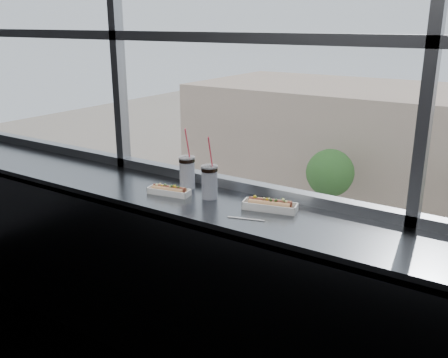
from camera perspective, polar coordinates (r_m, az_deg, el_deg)
The scene contains 14 objects.
wall_back_lower at distance 3.28m, azimuth 2.15°, elevation -10.39°, with size 6.00×6.00×0.00m, color black.
counter at distance 2.85m, azimuth -0.60°, elevation -3.33°, with size 6.00×0.55×0.06m, color slate.
counter_fascia at distance 2.90m, azimuth -3.47°, elevation -14.49°, with size 6.00×0.04×1.04m, color slate.
hotdog_tray_left at distance 2.99m, azimuth -6.30°, elevation -1.29°, with size 0.27×0.13×0.06m.
hotdog_tray_right at distance 2.74m, azimuth 5.28°, elevation -2.96°, with size 0.31×0.16×0.07m.
soda_cup_left at distance 3.07m, azimuth -4.24°, elevation 0.95°, with size 0.10×0.10×0.38m.
soda_cup_right at distance 2.89m, azimuth -1.67°, elevation -0.15°, with size 0.10×0.10×0.37m.
loose_straw at distance 2.62m, azimuth 2.52°, elevation -4.56°, with size 0.01×0.01×0.20m, color white.
wrapper at distance 3.08m, azimuth -6.94°, elevation -1.02°, with size 0.09×0.07×0.02m, color silver.
car_near_a at distance 27.12m, azimuth -6.64°, elevation -8.67°, with size 6.46×2.69×2.15m, color silver.
car_near_b at distance 24.05m, azimuth 5.30°, elevation -12.57°, with size 5.83×2.43×1.94m, color black.
car_near_c at distance 22.19m, azimuth 20.84°, elevation -16.07°, with size 6.88×2.87×2.29m, color maroon.
pedestrian_a at distance 33.52m, azimuth 20.11°, elevation -4.72°, with size 0.83×0.62×1.86m, color #66605B.
tree_left at distance 34.01m, azimuth 12.02°, elevation 0.67°, with size 3.22×3.22×5.03m.
Camera 1 is at (1.49, -0.99, 2.09)m, focal length 40.00 mm.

